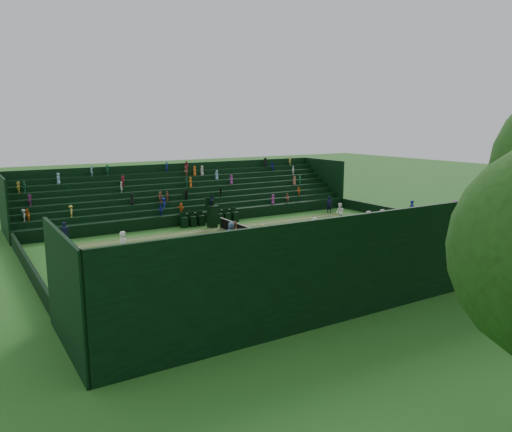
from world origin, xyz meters
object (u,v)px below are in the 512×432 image
at_px(tennis_net, 256,235).
at_px(player_near_east, 212,245).
at_px(player_far_east, 315,228).
at_px(umpire_chair, 212,213).
at_px(player_near_west, 123,243).
at_px(player_far_west, 340,212).

xyz_separation_m(tennis_net, player_near_east, (1.98, -4.74, 0.29)).
bearing_deg(player_far_east, player_near_east, -85.21).
height_order(umpire_chair, player_near_east, umpire_chair).
bearing_deg(player_far_east, player_near_west, -101.24).
bearing_deg(player_near_east, player_far_east, -109.29).
bearing_deg(player_far_west, player_near_west, -69.79).
relative_size(player_near_west, player_far_west, 0.96).
distance_m(umpire_chair, player_near_east, 9.58).
height_order(player_near_west, player_near_east, player_near_east).
distance_m(player_near_east, player_far_west, 16.14).
xyz_separation_m(tennis_net, player_near_west, (-1.72, -9.66, 0.29)).
xyz_separation_m(tennis_net, umpire_chair, (-6.56, -0.41, 0.69)).
bearing_deg(player_near_west, player_far_west, -88.58).
bearing_deg(player_near_west, player_near_east, -128.39).
distance_m(umpire_chair, player_far_east, 9.35).
distance_m(tennis_net, player_far_east, 4.75).
xyz_separation_m(player_near_west, player_far_east, (3.10, 14.20, 0.01)).
height_order(player_near_east, player_far_west, player_far_west).
relative_size(player_near_east, player_far_west, 0.97).
bearing_deg(player_far_east, player_far_west, 124.87).
distance_m(tennis_net, umpire_chair, 6.60).
distance_m(tennis_net, player_far_west, 11.04).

